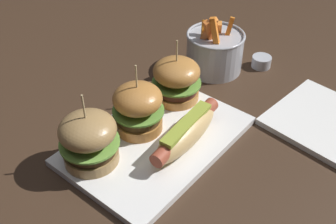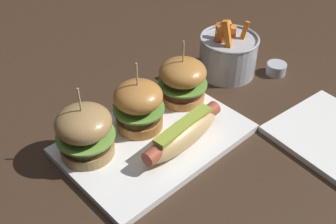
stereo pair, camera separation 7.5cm
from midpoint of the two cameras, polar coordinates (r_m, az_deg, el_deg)
The scene contains 9 objects.
ground_plane at distance 0.77m, azimuth -4.39°, elevation -4.46°, with size 3.00×3.00×0.00m, color #382619.
platter_main at distance 0.76m, azimuth -4.42°, elevation -4.08°, with size 0.33×0.22×0.01m, color white.
hot_dog at distance 0.73m, azimuth -0.38°, elevation -2.88°, with size 0.19×0.07×0.05m.
slider_left at distance 0.70m, azimuth -13.97°, elevation -3.79°, with size 0.10×0.10×0.14m.
slider_center at distance 0.75m, azimuth -6.80°, elevation 0.62°, with size 0.10×0.10×0.14m.
slider_right at distance 0.83m, azimuth -1.43°, elevation 4.47°, with size 0.10×0.10×0.13m.
fries_bucket at distance 0.94m, azimuth 4.21°, elevation 8.42°, with size 0.13×0.13×0.14m.
sauce_ramekin at distance 0.99m, azimuth 10.75°, elevation 6.86°, with size 0.05×0.05×0.03m.
side_plate at distance 0.85m, azimuth 18.76°, elevation -1.36°, with size 0.20×0.20×0.01m, color white.
Camera 1 is at (-0.42, -0.37, 0.53)m, focal length 43.83 mm.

